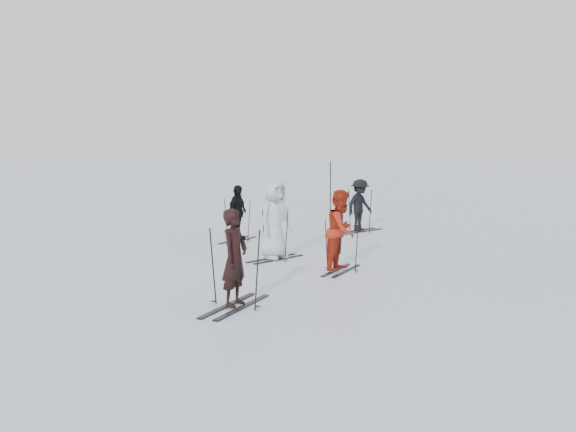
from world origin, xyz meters
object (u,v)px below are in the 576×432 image
object	(u,v)px
skier_uphill_left	(237,213)
piste_marker	(330,186)
skier_near_dark	(235,259)
skier_grey	(275,221)
skier_red	(342,231)
skier_uphill_far	(360,206)

from	to	relation	value
skier_uphill_left	piste_marker	bearing A→B (deg)	3.84
skier_uphill_left	skier_near_dark	bearing A→B (deg)	-150.88
skier_grey	skier_uphill_left	distance (m)	3.05
skier_near_dark	skier_red	world-z (taller)	skier_red
skier_uphill_left	skier_uphill_far	world-z (taller)	skier_uphill_far
skier_near_dark	piste_marker	xyz separation A→B (m)	(-6.32, 14.12, 0.18)
skier_uphill_far	skier_grey	bearing A→B (deg)	-162.16
skier_near_dark	piste_marker	bearing A→B (deg)	14.15
skier_red	piste_marker	bearing A→B (deg)	23.65
skier_near_dark	skier_uphill_left	bearing A→B (deg)	27.92
piste_marker	skier_red	bearing A→B (deg)	-58.92
skier_red	skier_uphill_left	distance (m)	4.93
skier_uphill_left	skier_uphill_far	bearing A→B (deg)	-37.88
skier_uphill_left	skier_uphill_far	xyz separation A→B (m)	(1.97, 3.53, 0.03)
skier_red	skier_uphill_left	xyz separation A→B (m)	(-4.45, 2.10, -0.09)
skier_near_dark	skier_grey	distance (m)	4.41
skier_red	skier_grey	world-z (taller)	skier_grey
skier_grey	skier_uphill_left	world-z (taller)	skier_grey
skier_near_dark	skier_uphill_far	distance (m)	9.56
skier_near_dark	skier_red	bearing A→B (deg)	-10.22
skier_near_dark	piste_marker	distance (m)	15.47
skier_near_dark	skier_uphill_far	world-z (taller)	skier_near_dark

